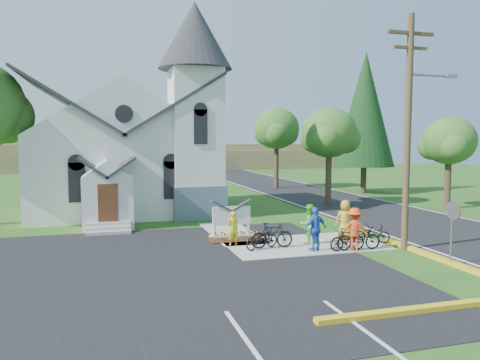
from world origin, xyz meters
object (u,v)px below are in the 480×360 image
object	(u,v)px
utility_pole	(409,125)
cyclist_3	(354,229)
cyclist_1	(309,224)
cyclist_4	(345,220)
cyclist_2	(315,229)
bike_4	(372,234)
cyclist_0	(233,228)
church_sign	(232,216)
bike_1	(272,235)
bike_3	(347,239)
stop_sign	(453,219)
bike_0	(262,238)
bike_2	(358,238)

from	to	relation	value
utility_pole	cyclist_3	size ratio (longest dim) A/B	5.46
cyclist_3	cyclist_1	bearing A→B (deg)	-32.81
utility_pole	cyclist_4	size ratio (longest dim) A/B	5.34
cyclist_2	bike_4	bearing A→B (deg)	177.66
cyclist_0	cyclist_1	world-z (taller)	cyclist_1
cyclist_4	bike_4	world-z (taller)	cyclist_4
cyclist_1	cyclist_3	distance (m)	2.18
church_sign	cyclist_1	size ratio (longest dim) A/B	1.22
utility_pole	bike_1	distance (m)	7.54
church_sign	cyclist_2	size ratio (longest dim) A/B	1.17
cyclist_1	cyclist_2	bearing A→B (deg)	72.04
bike_3	church_sign	bearing A→B (deg)	40.19
utility_pole	stop_sign	xyz separation A→B (m)	(0.07, -2.70, -3.62)
stop_sign	cyclist_1	distance (m)	6.09
stop_sign	bike_4	world-z (taller)	stop_sign
bike_0	bike_1	world-z (taller)	bike_1
church_sign	cyclist_4	xyz separation A→B (m)	(4.96, -2.28, -0.04)
cyclist_2	bike_3	world-z (taller)	cyclist_2
bike_1	cyclist_4	world-z (taller)	cyclist_4
cyclist_3	utility_pole	bearing A→B (deg)	-167.31
cyclist_3	bike_3	distance (m)	0.53
bike_0	cyclist_3	bearing A→B (deg)	-132.34
stop_sign	bike_0	distance (m)	7.62
bike_0	bike_3	size ratio (longest dim) A/B	1.05
cyclist_0	cyclist_3	size ratio (longest dim) A/B	0.84
cyclist_1	cyclist_4	world-z (taller)	cyclist_4
utility_pole	stop_sign	size ratio (longest dim) A/B	4.03
cyclist_2	bike_4	size ratio (longest dim) A/B	1.14
church_sign	cyclist_1	distance (m)	3.94
utility_pole	stop_sign	world-z (taller)	utility_pole
cyclist_1	cyclist_4	distance (m)	2.08
utility_pole	cyclist_4	bearing A→B (deg)	123.66
bike_3	cyclist_2	bearing A→B (deg)	70.83
cyclist_0	bike_2	distance (m)	5.47
cyclist_4	bike_0	bearing A→B (deg)	27.47
cyclist_2	bike_2	distance (m)	1.92
church_sign	cyclist_0	size ratio (longest dim) A/B	1.43
church_sign	bike_2	distance (m)	6.26
church_sign	bike_2	world-z (taller)	church_sign
bike_2	cyclist_4	size ratio (longest dim) A/B	1.05
bike_4	bike_2	bearing A→B (deg)	151.09
stop_sign	bike_3	bearing A→B (deg)	132.30
bike_3	cyclist_0	bearing A→B (deg)	60.48
utility_pole	cyclist_4	world-z (taller)	utility_pole
cyclist_2	bike_2	size ratio (longest dim) A/B	0.95
cyclist_0	cyclist_4	bearing A→B (deg)	170.25
cyclist_3	cyclist_4	bearing A→B (deg)	-89.05
cyclist_4	cyclist_3	bearing A→B (deg)	88.80
bike_1	cyclist_4	size ratio (longest dim) A/B	1.00
church_sign	utility_pole	size ratio (longest dim) A/B	0.22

